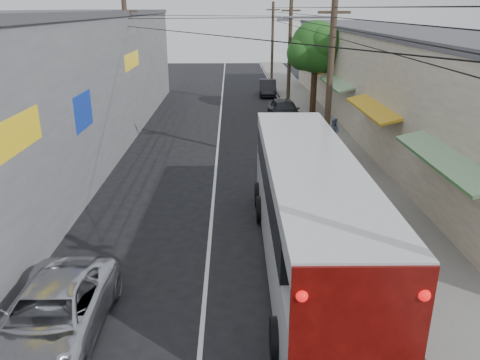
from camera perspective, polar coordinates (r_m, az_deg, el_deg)
The scene contains 12 objects.
sidewalk at distance 29.61m, azimuth 10.14°, elevation 5.62°, with size 3.00×80.00×0.12m, color slate.
building_right at distance 32.09m, azimuth 17.86°, elevation 11.73°, with size 7.09×40.00×6.25m.
building_left at distance 27.94m, azimuth -20.88°, elevation 11.29°, with size 7.20×36.00×7.25m.
utility_poles at distance 28.72m, azimuth 3.71°, elevation 13.71°, with size 11.80×45.28×8.00m.
street_tree at distance 34.78m, azimuth 9.34°, elevation 15.53°, with size 4.40×4.00×6.60m.
coach_bus at distance 14.05m, azimuth 8.22°, elevation -3.47°, with size 2.84×11.96×3.44m.
jeepney at distance 12.05m, azimuth -21.93°, elevation -15.21°, with size 2.27×4.91×1.37m, color silver.
parked_suv at distance 22.44m, azimuth 8.81°, elevation 3.01°, with size 2.30×5.65×1.64m, color #A0A0A8.
parked_car_mid at distance 32.60m, azimuth 5.44°, elevation 8.46°, with size 1.82×4.52×1.54m, color #26262B.
parked_car_far at distance 42.55m, azimuth 3.39°, elevation 11.17°, with size 1.46×4.19×1.38m, color black.
pedestrian_near at distance 22.41m, azimuth 11.57°, elevation 3.18°, with size 0.61×0.40×1.68m, color pink.
pedestrian_far at distance 26.48m, azimuth 11.27°, elevation 5.75°, with size 0.78×0.61×1.61m, color #7D96B7.
Camera 1 is at (0.74, -8.11, 7.38)m, focal length 35.00 mm.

